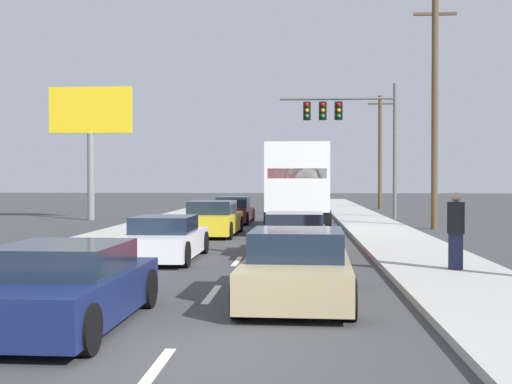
{
  "coord_description": "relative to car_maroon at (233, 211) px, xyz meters",
  "views": [
    {
      "loc": [
        1.61,
        -8.03,
        2.14
      ],
      "look_at": [
        0.2,
        13.71,
        1.72
      ],
      "focal_mm": 46.62,
      "sensor_mm": 36.0,
      "label": 1
    }
  ],
  "objects": [
    {
      "name": "car_red",
      "position": [
        3.1,
        -13.69,
        -0.0
      ],
      "size": [
        1.87,
        4.1,
        1.21
      ],
      "color": "red",
      "rests_on": "ground_plane"
    },
    {
      "name": "box_truck",
      "position": [
        3.2,
        -4.91,
        1.4
      ],
      "size": [
        2.63,
        7.89,
        3.5
      ],
      "color": "white",
      "rests_on": "ground_plane"
    },
    {
      "name": "sidewalk_left",
      "position": [
        -3.31,
        -4.41,
        -0.5
      ],
      "size": [
        2.74,
        80.0,
        0.14
      ],
      "primitive_type": "cube",
      "color": "#B2AFA8",
      "rests_on": "ground_plane"
    },
    {
      "name": "utility_pole_mid",
      "position": [
        9.02,
        -3.58,
        4.46
      ],
      "size": [
        1.8,
        0.28,
        9.79
      ],
      "color": "brown",
      "rests_on": "ground_plane"
    },
    {
      "name": "sidewalk_right",
      "position": [
        6.53,
        -4.41,
        -0.5
      ],
      "size": [
        2.74,
        80.0,
        0.14
      ],
      "primitive_type": "cube",
      "color": "#B2AFA8",
      "rests_on": "ground_plane"
    },
    {
      "name": "traffic_signal_mast",
      "position": [
        5.57,
        3.43,
        4.75
      ],
      "size": [
        6.25,
        0.69,
        7.26
      ],
      "color": "#595B56",
      "rests_on": "ground_plane"
    },
    {
      "name": "roadside_billboard",
      "position": [
        -7.69,
        1.79,
        4.44
      ],
      "size": [
        4.4,
        0.36,
        6.99
      ],
      "color": "slate",
      "rests_on": "ground_plane"
    },
    {
      "name": "car_tan",
      "position": [
        3.19,
        -20.77,
        -0.0
      ],
      "size": [
        2.02,
        4.38,
        1.26
      ],
      "color": "tan",
      "rests_on": "ground_plane"
    },
    {
      "name": "utility_pole_far",
      "position": [
        9.11,
        16.34,
        3.68
      ],
      "size": [
        1.8,
        0.28,
        8.23
      ],
      "color": "brown",
      "rests_on": "ground_plane"
    },
    {
      "name": "pedestrian_near_corner",
      "position": [
        6.7,
        -17.47,
        0.42
      ],
      "size": [
        0.38,
        0.38,
        1.71
      ],
      "color": "#1E233F",
      "rests_on": "sidewalk_right"
    },
    {
      "name": "car_navy",
      "position": [
        -0.2,
        -23.06,
        -0.01
      ],
      "size": [
        2.03,
        4.15,
        1.2
      ],
      "color": "#141E4C",
      "rests_on": "ground_plane"
    },
    {
      "name": "car_yellow",
      "position": [
        -0.06,
        -7.35,
        0.04
      ],
      "size": [
        2.04,
        4.53,
        1.32
      ],
      "color": "yellow",
      "rests_on": "ground_plane"
    },
    {
      "name": "ground_plane",
      "position": [
        1.61,
        0.59,
        -0.57
      ],
      "size": [
        140.0,
        140.0,
        0.0
      ],
      "primitive_type": "plane",
      "color": "#3D3D3F"
    },
    {
      "name": "car_maroon",
      "position": [
        0.0,
        0.0,
        0.0
      ],
      "size": [
        1.87,
        4.55,
        1.29
      ],
      "color": "maroon",
      "rests_on": "ground_plane"
    },
    {
      "name": "lane_markings",
      "position": [
        1.61,
        -2.7,
        -0.57
      ],
      "size": [
        0.14,
        57.0,
        0.01
      ],
      "color": "silver",
      "rests_on": "ground_plane"
    },
    {
      "name": "car_white",
      "position": [
        -0.33,
        -15.05,
        -0.04
      ],
      "size": [
        1.86,
        4.18,
        1.17
      ],
      "color": "white",
      "rests_on": "ground_plane"
    }
  ]
}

